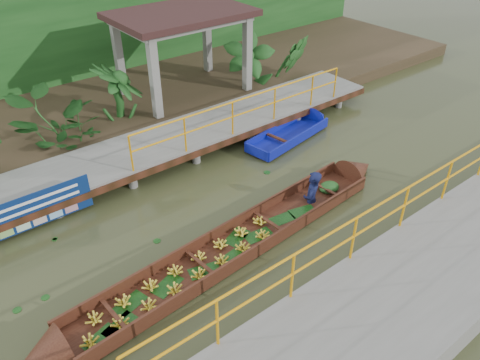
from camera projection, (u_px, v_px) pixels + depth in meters
ground at (225, 222)px, 11.10m from camera, size 80.00×80.00×0.00m
land_strip at (93, 108)px, 15.87m from camera, size 30.00×8.00×0.45m
far_dock at (152, 148)px, 13.08m from camera, size 16.00×2.06×1.66m
near_dock at (402, 300)px, 8.71m from camera, size 18.00×2.40×1.73m
pavilion at (181, 23)px, 15.19m from camera, size 4.40×3.00×3.00m
foliage_backdrop at (55, 38)px, 16.51m from camera, size 30.00×0.80×4.00m
vendor_boat at (245, 236)px, 10.35m from camera, size 9.97×1.65×2.08m
moored_blue_boat at (304, 127)px, 14.89m from camera, size 3.59×1.46×0.83m
blue_banner at (30, 212)px, 10.54m from camera, size 2.84×0.04×0.89m
tropical_plants at (119, 104)px, 13.93m from camera, size 14.13×1.13×1.41m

